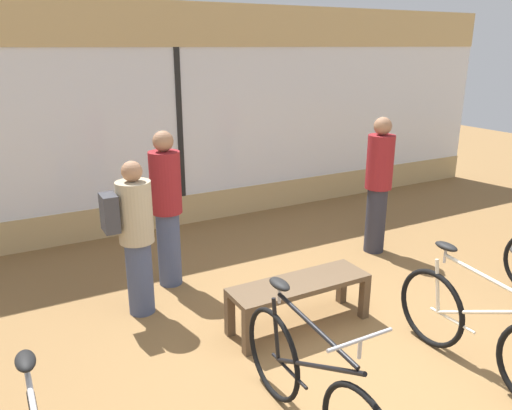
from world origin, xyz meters
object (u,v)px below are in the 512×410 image
bicycle_left (310,386)px  display_bench (300,290)px  customer_by_window (378,183)px  customer_mid_floor (167,206)px  bicycle_right (479,331)px  customer_near_rack (135,235)px

bicycle_left → display_bench: bicycle_left is taller
customer_by_window → customer_mid_floor: size_ratio=1.01×
bicycle_right → customer_by_window: size_ratio=0.99×
customer_by_window → customer_near_rack: bearing=-178.5°
display_bench → customer_near_rack: bearing=142.0°
customer_by_window → customer_mid_floor: (-2.70, 0.39, -0.01)m
bicycle_right → display_bench: 1.59m
customer_near_rack → bicycle_left: bearing=-76.4°
display_bench → customer_mid_floor: 1.76m
customer_near_rack → customer_mid_floor: customer_mid_floor is taller
bicycle_left → customer_mid_floor: customer_mid_floor is taller
customer_by_window → bicycle_right: bearing=-113.3°
display_bench → customer_near_rack: customer_near_rack is taller
bicycle_left → customer_mid_floor: bearing=91.0°
bicycle_right → bicycle_left: bearing=176.9°
customer_mid_floor → bicycle_right: bearing=-59.4°
customer_near_rack → bicycle_right: bearing=-47.2°
bicycle_right → customer_by_window: 2.69m
bicycle_left → customer_near_rack: 2.35m
bicycle_left → customer_by_window: bearing=41.3°
bicycle_left → customer_near_rack: size_ratio=1.10×
bicycle_left → display_bench: (0.74, 1.24, -0.02)m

